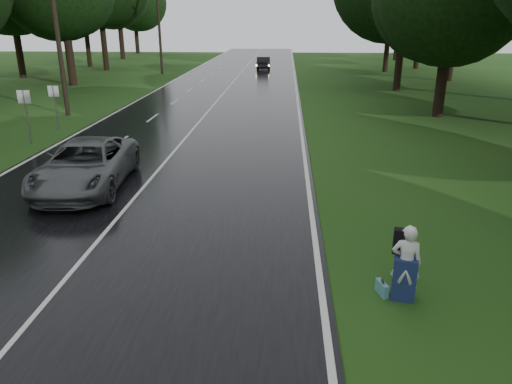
% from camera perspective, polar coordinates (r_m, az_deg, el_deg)
% --- Properties ---
extents(ground, '(160.00, 160.00, 0.00)m').
position_cam_1_polar(ground, '(10.92, -24.64, -13.13)').
color(ground, '#224715').
rests_on(ground, ground).
extents(road, '(12.00, 140.00, 0.04)m').
position_cam_1_polar(road, '(28.93, -6.44, 8.67)').
color(road, black).
rests_on(road, ground).
extents(lane_center, '(0.12, 140.00, 0.01)m').
position_cam_1_polar(lane_center, '(28.92, -6.44, 8.72)').
color(lane_center, silver).
rests_on(lane_center, road).
extents(grey_car, '(3.10, 5.96, 1.60)m').
position_cam_1_polar(grey_car, '(17.66, -19.62, 3.06)').
color(grey_car, '#535658').
rests_on(grey_car, road).
extents(far_car, '(1.59, 4.32, 1.41)m').
position_cam_1_polar(far_car, '(57.82, 0.91, 15.14)').
color(far_car, black).
rests_on(far_car, road).
extents(hitchhiker, '(0.70, 0.66, 1.71)m').
position_cam_1_polar(hitchhiker, '(10.55, 17.39, -8.34)').
color(hitchhiker, silver).
rests_on(hitchhiker, ground).
extents(suitcase, '(0.24, 0.43, 0.30)m').
position_cam_1_polar(suitcase, '(10.87, 14.79, -11.05)').
color(suitcase, teal).
rests_on(suitcase, ground).
extents(utility_pole_mid, '(1.80, 0.28, 9.38)m').
position_cam_1_polar(utility_pole_mid, '(32.16, -21.48, 8.53)').
color(utility_pole_mid, black).
rests_on(utility_pole_mid, ground).
extents(utility_pole_far, '(1.80, 0.28, 9.05)m').
position_cam_1_polar(utility_pole_far, '(54.41, -11.11, 13.69)').
color(utility_pole_far, black).
rests_on(utility_pole_far, ground).
extents(road_sign_a, '(0.60, 0.10, 2.52)m').
position_cam_1_polar(road_sign_a, '(25.41, -25.21, 5.27)').
color(road_sign_a, white).
rests_on(road_sign_a, ground).
extents(road_sign_b, '(0.56, 0.10, 2.34)m').
position_cam_1_polar(road_sign_b, '(27.95, -22.46, 6.85)').
color(road_sign_b, white).
rests_on(road_sign_b, ground).
extents(tree_left_e, '(9.45, 9.45, 14.77)m').
position_cam_1_polar(tree_left_e, '(46.87, -20.93, 11.81)').
color(tree_left_e, black).
rests_on(tree_left_e, ground).
extents(tree_left_f, '(11.12, 11.12, 17.37)m').
position_cam_1_polar(tree_left_f, '(59.70, -17.37, 13.70)').
color(tree_left_f, black).
rests_on(tree_left_f, ground).
extents(tree_right_d, '(7.77, 7.77, 12.15)m').
position_cam_1_polar(tree_right_d, '(31.56, 20.77, 8.43)').
color(tree_right_d, black).
rests_on(tree_right_d, ground).
extents(tree_right_e, '(9.29, 9.29, 14.51)m').
position_cam_1_polar(tree_right_e, '(42.04, 16.37, 11.50)').
color(tree_right_e, black).
rests_on(tree_right_e, ground).
extents(tree_right_f, '(10.88, 10.88, 16.99)m').
position_cam_1_polar(tree_right_f, '(57.29, 15.10, 13.68)').
color(tree_right_f, black).
rests_on(tree_right_f, ground).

